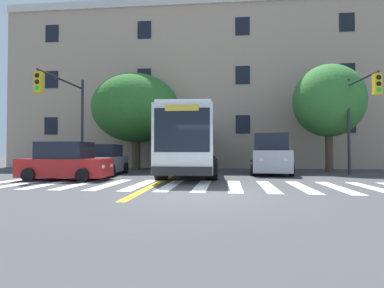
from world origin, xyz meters
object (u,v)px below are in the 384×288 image
at_px(car_tan_behind_bus, 187,157).
at_px(car_grey_near_lane, 103,161).
at_px(car_silver_far_lane, 270,155).
at_px(car_red_cross_street, 66,163).
at_px(street_tree_curbside_small, 136,108).
at_px(traffic_light_far_corner, 67,106).
at_px(street_tree_curbside_large, 329,101).
at_px(city_bus, 191,142).
at_px(traffic_light_near_corner, 360,107).

bearing_deg(car_tan_behind_bus, car_grey_near_lane, -106.95).
relative_size(car_silver_far_lane, car_red_cross_street, 1.34).
height_order(car_grey_near_lane, street_tree_curbside_small, street_tree_curbside_small).
xyz_separation_m(car_grey_near_lane, traffic_light_far_corner, (-1.95, -0.46, 3.09)).
xyz_separation_m(car_red_cross_street, street_tree_curbside_small, (1.05, 8.07, 3.66)).
distance_m(car_tan_behind_bus, street_tree_curbside_small, 8.04).
bearing_deg(street_tree_curbside_large, street_tree_curbside_small, 174.12).
height_order(city_bus, car_tan_behind_bus, city_bus).
bearing_deg(city_bus, street_tree_curbside_small, 139.28).
relative_size(street_tree_curbside_large, street_tree_curbside_small, 0.79).
distance_m(traffic_light_near_corner, traffic_light_far_corner, 15.97).
bearing_deg(street_tree_curbside_large, car_tan_behind_bus, 142.15).
bearing_deg(car_grey_near_lane, traffic_light_near_corner, 1.26).
relative_size(city_bus, traffic_light_far_corner, 2.05).
xyz_separation_m(car_grey_near_lane, street_tree_curbside_large, (13.58, 3.66, 3.79)).
xyz_separation_m(traffic_light_near_corner, street_tree_curbside_large, (-0.42, 3.35, 0.86)).
relative_size(car_silver_far_lane, traffic_light_far_corner, 0.93).
height_order(car_grey_near_lane, car_tan_behind_bus, car_tan_behind_bus).
distance_m(traffic_light_near_corner, street_tree_curbside_large, 3.49).
relative_size(car_tan_behind_bus, street_tree_curbside_large, 0.61).
bearing_deg(traffic_light_far_corner, car_grey_near_lane, 13.31).
bearing_deg(car_silver_far_lane, traffic_light_near_corner, -18.23).
bearing_deg(street_tree_curbside_large, car_grey_near_lane, -164.91).
bearing_deg(car_red_cross_street, traffic_light_far_corner, 117.78).
distance_m(city_bus, car_silver_far_lane, 4.73).
distance_m(city_bus, traffic_light_far_corner, 7.32).
relative_size(city_bus, car_silver_far_lane, 2.20).
bearing_deg(car_grey_near_lane, car_tan_behind_bus, 73.05).
xyz_separation_m(car_red_cross_street, street_tree_curbside_large, (14.16, 6.72, 3.76)).
relative_size(car_grey_near_lane, traffic_light_near_corner, 0.82).
bearing_deg(car_tan_behind_bus, car_silver_far_lane, -58.20).
bearing_deg(car_tan_behind_bus, city_bus, -82.34).
relative_size(car_grey_near_lane, car_tan_behind_bus, 1.08).
distance_m(traffic_light_far_corner, street_tree_curbside_small, 6.01).
bearing_deg(car_tan_behind_bus, car_red_cross_street, -105.67).
xyz_separation_m(traffic_light_near_corner, street_tree_curbside_small, (-13.53, 4.70, 0.76)).
bearing_deg(street_tree_curbside_large, traffic_light_near_corner, -82.88).
relative_size(city_bus, car_tan_behind_bus, 2.82).
xyz_separation_m(car_red_cross_street, traffic_light_far_corner, (-1.37, 2.60, 3.06)).
distance_m(car_silver_far_lane, street_tree_curbside_small, 10.19).
relative_size(city_bus, street_tree_curbside_small, 1.35).
bearing_deg(car_grey_near_lane, city_bus, 13.87).
height_order(city_bus, car_silver_far_lane, city_bus).
bearing_deg(car_red_cross_street, city_bus, 37.97).
xyz_separation_m(city_bus, traffic_light_far_corner, (-6.84, -1.67, 2.01)).
height_order(car_silver_far_lane, car_tan_behind_bus, car_silver_far_lane).
height_order(car_grey_near_lane, traffic_light_near_corner, traffic_light_near_corner).
bearing_deg(car_silver_far_lane, street_tree_curbside_large, 24.84).
height_order(car_red_cross_street, street_tree_curbside_large, street_tree_curbside_large).
bearing_deg(car_grey_near_lane, street_tree_curbside_large, 15.09).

